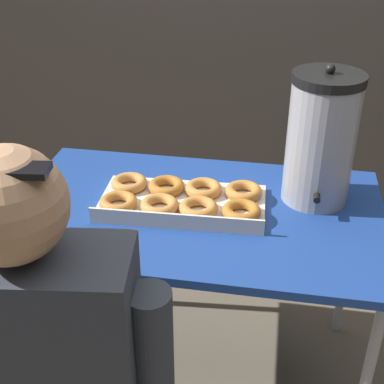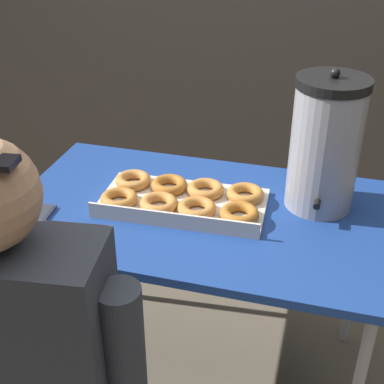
{
  "view_description": "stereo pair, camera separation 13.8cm",
  "coord_description": "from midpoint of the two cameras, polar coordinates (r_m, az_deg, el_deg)",
  "views": [
    {
      "loc": [
        0.23,
        -1.41,
        1.61
      ],
      "look_at": [
        -0.01,
        0.0,
        0.78
      ],
      "focal_mm": 50.0,
      "sensor_mm": 36.0,
      "label": 1
    },
    {
      "loc": [
        0.37,
        -1.38,
        1.61
      ],
      "look_at": [
        -0.01,
        0.0,
        0.78
      ],
      "focal_mm": 50.0,
      "sensor_mm": 36.0,
      "label": 2
    }
  ],
  "objects": [
    {
      "name": "coffee_urn",
      "position": [
        1.68,
        11.33,
        5.49
      ],
      "size": [
        0.22,
        0.24,
        0.44
      ],
      "color": "#939399",
      "rests_on": "folding_table"
    },
    {
      "name": "donut_box",
      "position": [
        1.69,
        -3.41,
        -0.88
      ],
      "size": [
        0.54,
        0.3,
        0.05
      ],
      "rotation": [
        0.0,
        0.0,
        0.04
      ],
      "color": "beige",
      "rests_on": "folding_table"
    },
    {
      "name": "cell_phone",
      "position": [
        1.68,
        -18.66,
        -3.42
      ],
      "size": [
        0.09,
        0.15,
        0.01
      ],
      "rotation": [
        0.0,
        0.0,
        0.09
      ],
      "color": "#2D334C",
      "rests_on": "folding_table"
    },
    {
      "name": "ground_plane",
      "position": [
        2.15,
        -1.53,
        -18.24
      ],
      "size": [
        12.0,
        12.0,
        0.0
      ],
      "primitive_type": "plane",
      "color": "brown"
    },
    {
      "name": "folding_table",
      "position": [
        1.71,
        -1.83,
        -3.37
      ],
      "size": [
        1.17,
        0.7,
        0.72
      ],
      "color": "navy",
      "rests_on": "ground"
    }
  ]
}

